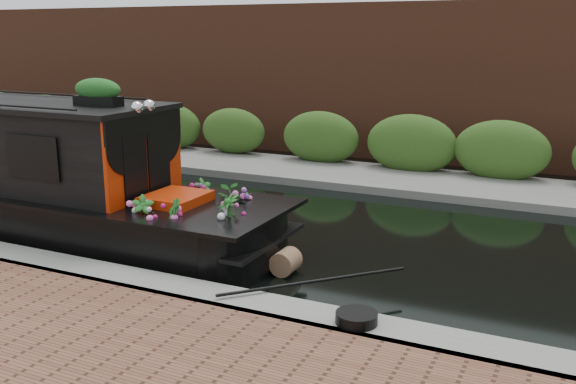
% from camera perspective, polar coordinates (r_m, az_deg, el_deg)
% --- Properties ---
extents(ground, '(80.00, 80.00, 0.00)m').
position_cam_1_polar(ground, '(11.58, -7.52, -2.40)').
color(ground, black).
rests_on(ground, ground).
extents(near_bank_coping, '(40.00, 0.60, 0.50)m').
position_cam_1_polar(near_bank_coping, '(9.14, -18.89, -7.56)').
color(near_bank_coping, gray).
rests_on(near_bank_coping, ground).
extents(far_bank_path, '(40.00, 2.40, 0.34)m').
position_cam_1_polar(far_bank_path, '(15.15, 1.12, 1.62)').
color(far_bank_path, slate).
rests_on(far_bank_path, ground).
extents(far_hedge, '(40.00, 1.10, 2.80)m').
position_cam_1_polar(far_hedge, '(15.96, 2.45, 2.24)').
color(far_hedge, '#30541C').
rests_on(far_hedge, ground).
extents(far_brick_wall, '(40.00, 1.00, 8.00)m').
position_cam_1_polar(far_brick_wall, '(17.88, 5.10, 3.47)').
color(far_brick_wall, brown).
rests_on(far_brick_wall, ground).
extents(rope_fender, '(0.34, 0.37, 0.34)m').
position_cam_1_polar(rope_fender, '(8.88, -0.20, -6.23)').
color(rope_fender, brown).
rests_on(rope_fender, ground).
extents(coiled_mooring_rope, '(0.45, 0.45, 0.12)m').
position_cam_1_polar(coiled_mooring_rope, '(6.94, 6.11, -11.06)').
color(coiled_mooring_rope, black).
rests_on(coiled_mooring_rope, near_bank_coping).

